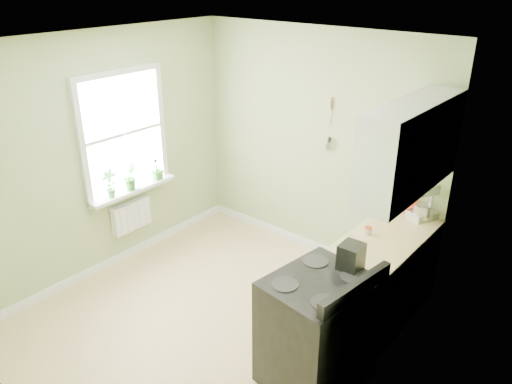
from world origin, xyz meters
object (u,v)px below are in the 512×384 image
Objects in this scene: stove at (317,331)px; kettle at (392,201)px; coffee_maker at (350,262)px; stand_mixer at (426,202)px.

stove reaches higher than kettle.
stand_mixer is at bearing 88.38° from coffee_maker.
stand_mixer is 2.32× the size of kettle.
kettle is 1.45m from coffee_maker.
kettle is 0.56× the size of coffee_maker.
stand_mixer is (0.12, 1.76, 0.57)m from stove.
coffee_maker reaches higher than stove.
stand_mixer is at bearing 3.34° from kettle.
coffee_maker is at bearing -77.81° from kettle.
coffee_maker is at bearing -91.62° from stand_mixer.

